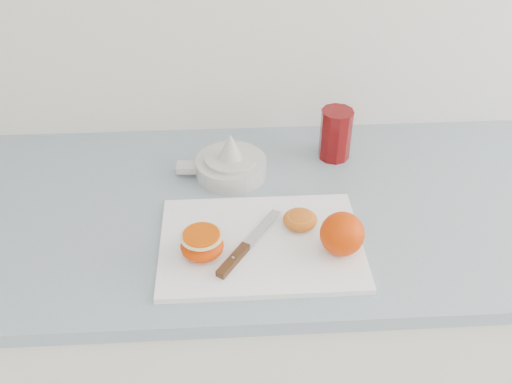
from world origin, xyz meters
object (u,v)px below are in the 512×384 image
counter (262,339)px  cutting_board (261,243)px  half_orange (202,244)px  citrus_juicer (230,164)px  red_tumbler (335,136)px

counter → cutting_board: size_ratio=6.50×
half_orange → counter: bearing=52.9°
cutting_board → citrus_juicer: (-0.05, 0.24, 0.02)m
half_orange → citrus_juicer: 0.27m
half_orange → red_tumbler: size_ratio=0.66×
red_tumbler → half_orange: bearing=-132.4°
citrus_juicer → red_tumbler: red_tumbler is taller
counter → citrus_juicer: bearing=122.6°
citrus_juicer → counter: bearing=-57.4°
counter → citrus_juicer: citrus_juicer is taller
counter → cutting_board: bearing=-95.9°
counter → red_tumbler: bearing=43.0°
cutting_board → citrus_juicer: bearing=102.5°
cutting_board → half_orange: (-0.11, -0.03, 0.03)m
citrus_juicer → red_tumbler: 0.25m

